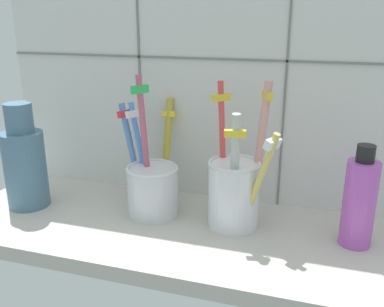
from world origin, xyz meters
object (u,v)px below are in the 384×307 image
object	(u,v)px
toothbrush_cup_right	(235,189)
soap_bottle	(359,201)
ceramic_vase	(26,162)
toothbrush_cup_left	(152,184)

from	to	relation	value
toothbrush_cup_right	soap_bottle	bearing A→B (deg)	-1.50
soap_bottle	ceramic_vase	bearing A→B (deg)	-177.35
ceramic_vase	soap_bottle	bearing A→B (deg)	2.65
ceramic_vase	soap_bottle	world-z (taller)	ceramic_vase
toothbrush_cup_left	ceramic_vase	size ratio (longest dim) A/B	1.27
toothbrush_cup_left	soap_bottle	distance (cm)	26.82
toothbrush_cup_right	soap_bottle	distance (cm)	15.04
toothbrush_cup_left	soap_bottle	world-z (taller)	toothbrush_cup_left
toothbrush_cup_right	soap_bottle	world-z (taller)	toothbrush_cup_right
toothbrush_cup_left	ceramic_vase	distance (cm)	18.63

